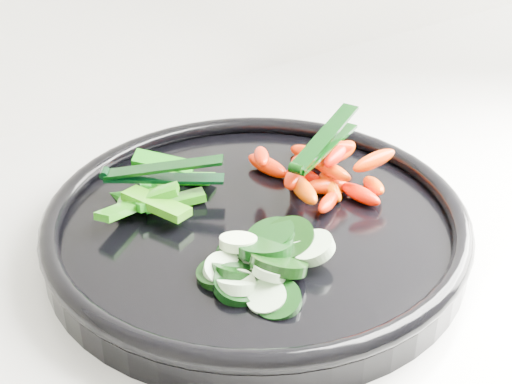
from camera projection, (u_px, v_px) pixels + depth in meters
veggie_tray at (256, 225)px, 0.63m from camera, size 0.40×0.40×0.04m
cucumber_pile at (258, 264)px, 0.56m from camera, size 0.12×0.12×0.04m
carrot_pile at (319, 171)px, 0.67m from camera, size 0.13×0.14×0.05m
pepper_pile at (156, 193)px, 0.65m from camera, size 0.13×0.12×0.04m
tong_carrot at (323, 143)px, 0.65m from camera, size 0.11×0.06×0.02m
tong_pepper at (160, 173)px, 0.65m from camera, size 0.10×0.08×0.02m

